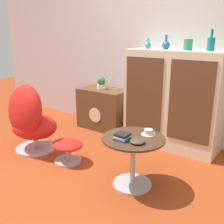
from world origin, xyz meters
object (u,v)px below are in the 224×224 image
object	(u,v)px
coffee_table	(133,154)
potted_plant	(101,83)
tv_console	(104,109)
vase_leftmost	(148,45)
ottoman	(67,147)
vase_rightmost	(211,44)
vase_inner_right	(188,45)
book_stack	(122,137)
teacup	(148,133)
bowl	(137,141)
vase_inner_left	(166,45)
sideboard	(173,100)
egg_chair	(30,119)

from	to	relation	value
coffee_table	potted_plant	distance (m)	1.69
tv_console	vase_leftmost	size ratio (longest dim) A/B	5.80
coffee_table	vase_leftmost	distance (m)	1.50
ottoman	vase_rightmost	world-z (taller)	vase_rightmost
vase_inner_right	book_stack	xyz separation A→B (m)	(-0.09, -1.19, -0.75)
tv_console	teacup	world-z (taller)	tv_console
tv_console	potted_plant	world-z (taller)	potted_plant
vase_inner_right	book_stack	bearing A→B (deg)	-94.31
coffee_table	teacup	world-z (taller)	teacup
bowl	vase_inner_left	bearing A→B (deg)	105.52
sideboard	tv_console	size ratio (longest dim) A/B	1.63
potted_plant	teacup	xyz separation A→B (m)	(1.31, -0.96, -0.18)
potted_plant	bowl	xyz separation A→B (m)	(1.32, -1.19, -0.18)
potted_plant	tv_console	bearing A→B (deg)	-0.65
egg_chair	potted_plant	size ratio (longest dim) A/B	4.78
egg_chair	teacup	xyz separation A→B (m)	(1.48, 0.20, 0.11)
tv_console	sideboard	bearing A→B (deg)	-0.84
tv_console	vase_inner_right	size ratio (longest dim) A/B	5.98
vase_rightmost	potted_plant	size ratio (longest dim) A/B	1.30
sideboard	coffee_table	distance (m)	1.12
sideboard	vase_inner_right	xyz separation A→B (m)	(0.13, 0.00, 0.66)
vase_leftmost	vase_rightmost	size ratio (longest dim) A/B	0.55
vase_inner_left	vase_inner_right	bearing A→B (deg)	0.00
vase_leftmost	potted_plant	size ratio (longest dim) A/B	0.72
vase_inner_left	ottoman	bearing A→B (deg)	-118.75
potted_plant	vase_rightmost	bearing A→B (deg)	-0.47
coffee_table	book_stack	size ratio (longest dim) A/B	4.26
egg_chair	vase_inner_left	world-z (taller)	vase_inner_left
egg_chair	coffee_table	distance (m)	1.41
vase_inner_right	potted_plant	xyz separation A→B (m)	(-1.27, 0.01, -0.58)
tv_console	egg_chair	world-z (taller)	egg_chair
sideboard	book_stack	world-z (taller)	sideboard
vase_inner_left	potted_plant	bearing A→B (deg)	179.28
sideboard	teacup	world-z (taller)	sideboard
egg_chair	vase_rightmost	bearing A→B (deg)	34.19
coffee_table	vase_inner_left	distance (m)	1.45
egg_chair	vase_leftmost	size ratio (longest dim) A/B	6.68
coffee_table	vase_rightmost	size ratio (longest dim) A/B	2.50
vase_inner_right	bowl	xyz separation A→B (m)	(0.06, -1.18, -0.76)
vase_leftmost	vase_inner_left	world-z (taller)	vase_inner_left
vase_inner_left	potted_plant	xyz separation A→B (m)	(-1.00, 0.01, -0.57)
ottoman	sideboard	bearing A→B (deg)	55.92
teacup	book_stack	xyz separation A→B (m)	(-0.13, -0.24, 0.01)
coffee_table	teacup	bearing A→B (deg)	60.51
vase_leftmost	teacup	world-z (taller)	vase_leftmost
egg_chair	bowl	distance (m)	1.50
tv_console	book_stack	world-z (taller)	tv_console
coffee_table	bowl	size ratio (longest dim) A/B	4.39
sideboard	vase_inner_right	world-z (taller)	vase_inner_right
tv_console	coffee_table	size ratio (longest dim) A/B	1.28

